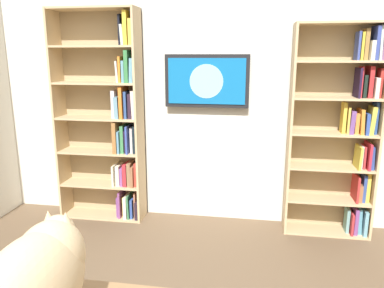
% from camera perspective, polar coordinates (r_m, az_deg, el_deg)
% --- Properties ---
extents(wall_back, '(4.52, 0.06, 2.70)m').
position_cam_1_polar(wall_back, '(3.77, 3.19, 8.33)').
color(wall_back, silver).
rests_on(wall_back, ground).
extents(bookshelf_left, '(0.79, 0.28, 1.96)m').
position_cam_1_polar(bookshelf_left, '(3.72, 21.92, 1.85)').
color(bookshelf_left, tan).
rests_on(bookshelf_left, ground).
extents(bookshelf_right, '(0.87, 0.28, 2.12)m').
position_cam_1_polar(bookshelf_right, '(3.90, -12.27, 3.23)').
color(bookshelf_right, tan).
rests_on(bookshelf_right, ground).
extents(wall_mounted_tv, '(0.82, 0.07, 0.51)m').
position_cam_1_polar(wall_mounted_tv, '(3.69, 2.26, 9.53)').
color(wall_mounted_tv, black).
extents(cat, '(0.27, 0.71, 0.39)m').
position_cam_1_polar(cat, '(1.43, -22.55, -18.84)').
color(cat, '#D1B284').
rests_on(cat, desk).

